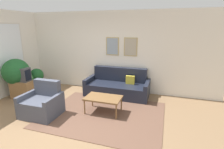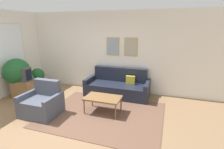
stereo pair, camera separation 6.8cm
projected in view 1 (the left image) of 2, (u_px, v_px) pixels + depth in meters
name	position (u px, v px, depth m)	size (l,w,h in m)	color
ground_plane	(61.00, 122.00, 4.15)	(16.00, 16.00, 0.00)	#846647
area_rug	(104.00, 114.00, 4.51)	(2.97, 2.33, 0.01)	brown
wall_back	(99.00, 51.00, 6.11)	(8.00, 0.09, 2.70)	white
couch	(118.00, 86.00, 5.74)	(2.04, 0.90, 0.87)	#1E2333
coffee_table	(103.00, 99.00, 4.52)	(0.93, 0.57, 0.43)	brown
tv_stand	(23.00, 89.00, 5.50)	(0.69, 0.42, 0.56)	olive
tv	(21.00, 74.00, 5.37)	(0.53, 0.28, 0.42)	#424247
armchair	(42.00, 104.00, 4.43)	(0.90, 0.76, 0.86)	#474C5B
potted_plant_tall	(16.00, 72.00, 5.47)	(0.82, 0.82, 1.23)	#383D42
potted_plant_by_window	(37.00, 77.00, 6.15)	(0.47, 0.47, 0.77)	#935638
potted_plant_small	(26.00, 81.00, 5.62)	(0.46, 0.46, 0.77)	slate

